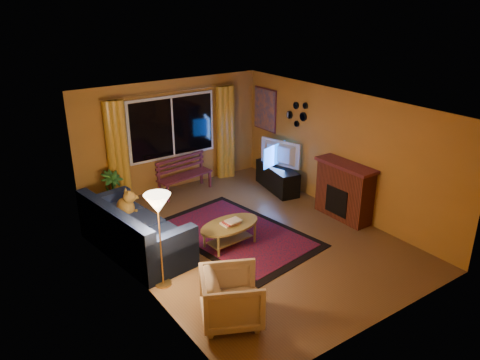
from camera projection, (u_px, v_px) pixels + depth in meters
floor at (249, 237)px, 8.75m from camera, size 4.50×6.00×0.02m
ceiling at (250, 105)px, 7.81m from camera, size 4.50×6.00×0.02m
wall_back at (172, 135)px, 10.57m from camera, size 4.50×0.02×2.50m
wall_left at (129, 206)px, 7.08m from camera, size 0.02×6.00×2.50m
wall_right at (340, 152)px, 9.47m from camera, size 0.02×6.00×2.50m
window at (173, 127)px, 10.45m from camera, size 2.00×0.02×1.30m
curtain_rod at (172, 92)px, 10.11m from camera, size 3.20×0.03×0.03m
curtain_left at (117, 153)px, 9.81m from camera, size 0.36×0.36×2.24m
curtain_right at (225, 132)px, 11.24m from camera, size 0.36×0.36×2.24m
bench at (185, 184)px, 10.64m from camera, size 1.37×0.59×0.40m
potted_plant at (113, 192)px, 9.61m from camera, size 0.65×0.65×0.88m
sofa at (135, 227)px, 8.12m from camera, size 1.30×2.43×0.94m
dog at (125, 202)px, 8.45m from camera, size 0.50×0.58×0.52m
armchair at (232, 295)px, 6.38m from camera, size 1.03×1.05×0.83m
floor_lamp at (160, 241)px, 7.04m from camera, size 0.33×0.33×1.55m
rug at (237, 234)px, 8.83m from camera, size 2.33×3.25×0.02m
coffee_table at (230, 235)px, 8.38m from camera, size 1.27×1.27×0.43m
tv_console at (277, 178)px, 10.77m from camera, size 0.68×1.40×0.56m
television at (278, 154)px, 10.55m from camera, size 0.43×1.03×0.59m
fireplace at (344, 192)px, 9.32m from camera, size 0.40×1.20×1.10m
mirror_cluster at (297, 113)px, 10.23m from camera, size 0.06×0.60×0.56m
painting at (265, 109)px, 11.17m from camera, size 0.04×0.76×0.96m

